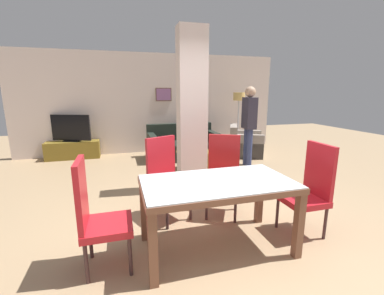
# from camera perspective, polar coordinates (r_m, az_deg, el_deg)

# --- Properties ---
(ground_plane) EXTENTS (18.00, 18.00, 0.00)m
(ground_plane) POSITION_cam_1_polar(r_m,az_deg,el_deg) (3.07, 5.38, -21.17)
(ground_plane) COLOR #A18460
(back_wall) EXTENTS (7.20, 0.09, 2.70)m
(back_wall) POSITION_cam_1_polar(r_m,az_deg,el_deg) (7.32, -8.55, 9.62)
(back_wall) COLOR beige
(back_wall) RESTS_ON ground_plane
(divider_pillar) EXTENTS (0.47, 0.31, 2.70)m
(divider_pillar) POSITION_cam_1_polar(r_m,az_deg,el_deg) (4.32, -0.03, 7.87)
(divider_pillar) COLOR beige
(divider_pillar) RESTS_ON ground_plane
(dining_table) EXTENTS (1.58, 0.87, 0.78)m
(dining_table) POSITION_cam_1_polar(r_m,az_deg,el_deg) (2.78, 5.64, -10.62)
(dining_table) COLOR brown
(dining_table) RESTS_ON ground_plane
(dining_chair_far_left) EXTENTS (0.61, 0.61, 1.10)m
(dining_chair_far_left) POSITION_cam_1_polar(r_m,az_deg,el_deg) (3.46, -5.80, -6.48)
(dining_chair_far_left) COLOR red
(dining_chair_far_left) RESTS_ON ground_plane
(dining_chair_head_right) EXTENTS (0.46, 0.46, 1.10)m
(dining_chair_head_right) POSITION_cam_1_polar(r_m,az_deg,el_deg) (3.38, 24.70, -8.11)
(dining_chair_head_right) COLOR red
(dining_chair_head_right) RESTS_ON ground_plane
(dining_chair_head_left) EXTENTS (0.46, 0.46, 1.10)m
(dining_chair_head_left) POSITION_cam_1_polar(r_m,az_deg,el_deg) (2.63, -20.50, -13.57)
(dining_chair_head_left) COLOR red
(dining_chair_head_left) RESTS_ON ground_plane
(dining_chair_far_right) EXTENTS (0.62, 0.62, 1.10)m
(dining_chair_far_right) POSITION_cam_1_polar(r_m,az_deg,el_deg) (3.61, 6.91, -5.70)
(dining_chair_far_right) COLOR #B41D1F
(dining_chair_far_right) RESTS_ON ground_plane
(sofa) EXTENTS (1.74, 0.93, 0.85)m
(sofa) POSITION_cam_1_polar(r_m,az_deg,el_deg) (6.64, -2.14, 0.24)
(sofa) COLOR black
(sofa) RESTS_ON ground_plane
(armchair) EXTENTS (1.14, 1.15, 0.80)m
(armchair) POSITION_cam_1_polar(r_m,az_deg,el_deg) (7.04, 11.51, 0.61)
(armchair) COLOR gray
(armchair) RESTS_ON ground_plane
(coffee_table) EXTENTS (0.75, 0.47, 0.38)m
(coffee_table) POSITION_cam_1_polar(r_m,az_deg,el_deg) (5.69, 0.59, -2.80)
(coffee_table) COLOR olive
(coffee_table) RESTS_ON ground_plane
(bottle) EXTENTS (0.07, 0.07, 0.30)m
(bottle) POSITION_cam_1_polar(r_m,az_deg,el_deg) (5.73, 2.14, 0.35)
(bottle) COLOR #194C23
(bottle) RESTS_ON coffee_table
(tv_stand) EXTENTS (1.29, 0.40, 0.44)m
(tv_stand) POSITION_cam_1_polar(r_m,az_deg,el_deg) (7.22, -24.91, -0.50)
(tv_stand) COLOR brown
(tv_stand) RESTS_ON ground_plane
(tv_screen) EXTENTS (0.95, 0.42, 0.68)m
(tv_screen) POSITION_cam_1_polar(r_m,az_deg,el_deg) (7.12, -25.32, 3.84)
(tv_screen) COLOR black
(tv_screen) RESTS_ON tv_stand
(floor_lamp) EXTENTS (0.32, 0.32, 1.66)m
(floor_lamp) POSITION_cam_1_polar(r_m,az_deg,el_deg) (7.42, 10.36, 9.90)
(floor_lamp) COLOR #B7B7BC
(floor_lamp) RESTS_ON ground_plane
(standing_person) EXTENTS (0.25, 0.40, 1.79)m
(standing_person) POSITION_cam_1_polar(r_m,az_deg,el_deg) (5.90, 12.55, 5.83)
(standing_person) COLOR navy
(standing_person) RESTS_ON ground_plane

